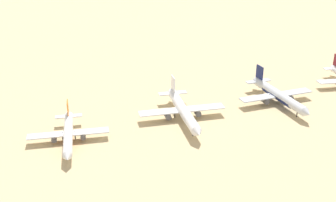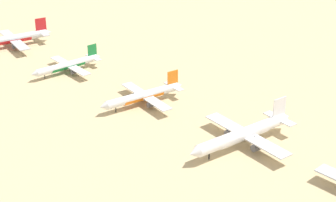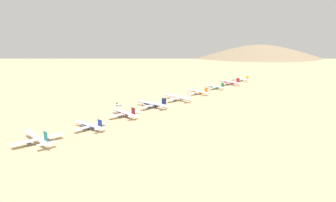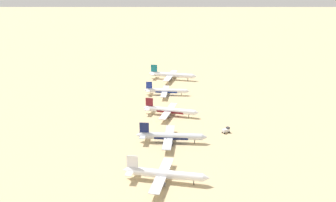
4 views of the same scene
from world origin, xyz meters
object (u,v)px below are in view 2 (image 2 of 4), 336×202
(parked_jet_1, at_px, (11,39))
(parked_jet_3, at_px, (144,96))
(parked_jet_4, at_px, (244,134))
(parked_jet_2, at_px, (68,65))

(parked_jet_1, bearing_deg, parked_jet_3, 99.50)
(parked_jet_3, distance_m, parked_jet_4, 49.63)
(parked_jet_1, xyz_separation_m, parked_jet_3, (-16.24, 97.07, -0.52))
(parked_jet_4, bearing_deg, parked_jet_2, -79.64)
(parked_jet_1, xyz_separation_m, parked_jet_2, (-7.46, 48.24, -0.77))
(parked_jet_1, relative_size, parked_jet_2, 1.22)
(parked_jet_2, bearing_deg, parked_jet_4, 100.36)
(parked_jet_4, bearing_deg, parked_jet_3, -79.46)
(parked_jet_1, distance_m, parked_jet_2, 48.82)
(parked_jet_1, xyz_separation_m, parked_jet_4, (-25.31, 145.86, 0.26))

